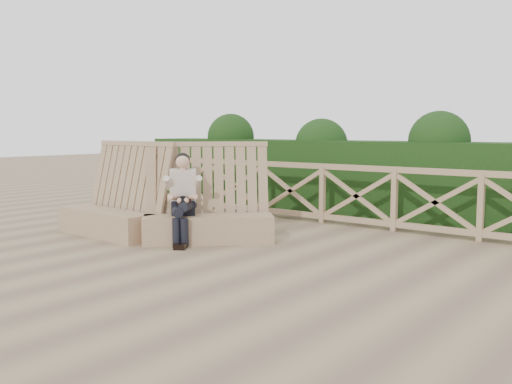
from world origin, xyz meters
The scene contains 5 objects.
ground centered at (0.00, 0.00, 0.00)m, with size 60.00×60.00×0.00m, color brown.
bench centered at (-1.93, 0.56, 0.39)m, with size 3.55×1.97×1.55m.
woman centered at (-1.36, 0.55, 0.73)m, with size 0.77×0.82×1.38m.
guardrail centered at (0.00, 3.50, 0.55)m, with size 10.10×0.09×1.10m.
hedge centered at (0.00, 4.70, 0.75)m, with size 12.00×1.20×1.50m, color black.
Camera 1 is at (4.86, -5.46, 1.72)m, focal length 40.00 mm.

